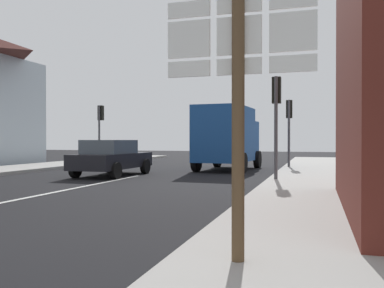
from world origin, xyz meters
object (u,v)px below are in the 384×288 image
at_px(route_sign_post, 238,91).
at_px(sedan_far, 112,157).
at_px(traffic_light_far_right, 289,118).
at_px(traffic_light_near_right, 276,104).
at_px(traffic_light_far_left, 100,121).
at_px(delivery_truck, 228,136).

bearing_deg(route_sign_post, sedan_far, 123.89).
bearing_deg(traffic_light_far_right, traffic_light_near_right, -90.00).
bearing_deg(traffic_light_far_left, route_sign_post, -56.75).
bearing_deg(traffic_light_far_left, delivery_truck, -17.82).
xyz_separation_m(traffic_light_far_left, traffic_light_near_right, (11.38, -8.21, 0.03)).
relative_size(delivery_truck, traffic_light_far_right, 1.47).
relative_size(route_sign_post, traffic_light_far_right, 0.92).
distance_m(sedan_far, traffic_light_far_right, 9.20).
xyz_separation_m(sedan_far, traffic_light_far_right, (6.75, 5.98, 1.81)).
height_order(route_sign_post, traffic_light_far_left, traffic_light_far_left).
height_order(delivery_truck, traffic_light_far_right, traffic_light_far_right).
relative_size(delivery_truck, route_sign_post, 1.60).
distance_m(delivery_truck, traffic_light_far_right, 3.31).
bearing_deg(traffic_light_far_right, traffic_light_far_left, 173.23).
bearing_deg(sedan_far, delivery_truck, 49.69).
bearing_deg(sedan_far, traffic_light_near_right, -7.46).
xyz_separation_m(delivery_truck, traffic_light_far_right, (2.86, 1.39, 0.92)).
xyz_separation_m(traffic_light_far_right, traffic_light_near_right, (0.00, -6.86, 0.12)).
height_order(route_sign_post, traffic_light_near_right, traffic_light_near_right).
xyz_separation_m(route_sign_post, traffic_light_far_right, (-0.51, 16.78, 0.57)).
bearing_deg(traffic_light_far_left, traffic_light_near_right, -35.81).
xyz_separation_m(delivery_truck, traffic_light_near_right, (2.86, -5.47, 1.04)).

